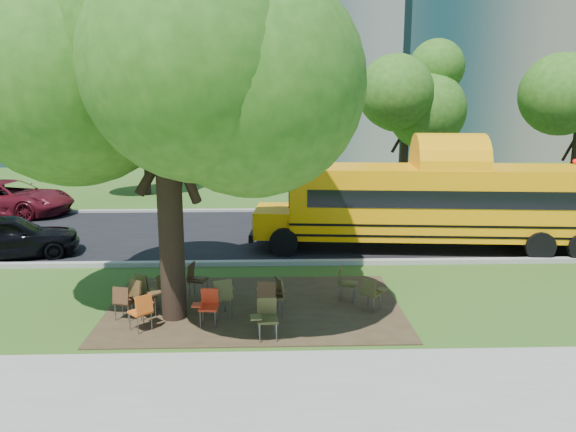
{
  "coord_description": "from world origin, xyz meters",
  "views": [
    {
      "loc": [
        1.37,
        -13.34,
        4.96
      ],
      "look_at": [
        1.94,
        3.47,
        1.42
      ],
      "focal_mm": 35.0,
      "sensor_mm": 36.0,
      "label": 1
    }
  ],
  "objects_px": {
    "chair_10": "(196,277)",
    "chair_12": "(345,281)",
    "chair_0": "(125,299)",
    "chair_1": "(141,294)",
    "chair_7": "(371,291)",
    "chair_11": "(222,294)",
    "chair_5": "(266,315)",
    "main_tree": "(162,37)",
    "school_bus": "(443,202)",
    "chair_9": "(137,289)",
    "chair_4": "(269,295)",
    "chair_6": "(274,293)",
    "black_car": "(8,236)",
    "chair_2": "(142,308)",
    "chair_3": "(208,303)",
    "chair_8": "(160,286)",
    "bg_car_red": "(10,198)"
  },
  "relations": [
    {
      "from": "chair_3",
      "to": "main_tree",
      "type": "bearing_deg",
      "value": -25.14
    },
    {
      "from": "chair_8",
      "to": "chair_9",
      "type": "relative_size",
      "value": 0.97
    },
    {
      "from": "chair_9",
      "to": "black_car",
      "type": "distance_m",
      "value": 6.86
    },
    {
      "from": "chair_4",
      "to": "chair_6",
      "type": "xyz_separation_m",
      "value": [
        0.11,
        0.16,
        0.0
      ]
    },
    {
      "from": "chair_1",
      "to": "chair_7",
      "type": "height_order",
      "value": "chair_1"
    },
    {
      "from": "school_bus",
      "to": "chair_9",
      "type": "relative_size",
      "value": 13.07
    },
    {
      "from": "school_bus",
      "to": "chair_8",
      "type": "relative_size",
      "value": 13.44
    },
    {
      "from": "main_tree",
      "to": "bg_car_red",
      "type": "height_order",
      "value": "main_tree"
    },
    {
      "from": "chair_1",
      "to": "chair_10",
      "type": "xyz_separation_m",
      "value": [
        1.05,
        1.39,
        -0.05
      ]
    },
    {
      "from": "chair_0",
      "to": "chair_7",
      "type": "xyz_separation_m",
      "value": [
        5.68,
        0.38,
        -0.01
      ]
    },
    {
      "from": "chair_10",
      "to": "chair_3",
      "type": "bearing_deg",
      "value": 29.07
    },
    {
      "from": "chair_3",
      "to": "chair_8",
      "type": "distance_m",
      "value": 1.72
    },
    {
      "from": "chair_7",
      "to": "chair_1",
      "type": "bearing_deg",
      "value": -138.18
    },
    {
      "from": "black_car",
      "to": "chair_5",
      "type": "bearing_deg",
      "value": -144.88
    },
    {
      "from": "chair_11",
      "to": "bg_car_red",
      "type": "height_order",
      "value": "bg_car_red"
    },
    {
      "from": "chair_4",
      "to": "chair_6",
      "type": "height_order",
      "value": "chair_6"
    },
    {
      "from": "chair_2",
      "to": "chair_9",
      "type": "distance_m",
      "value": 1.3
    },
    {
      "from": "chair_10",
      "to": "chair_12",
      "type": "relative_size",
      "value": 1.02
    },
    {
      "from": "chair_0",
      "to": "chair_11",
      "type": "distance_m",
      "value": 2.19
    },
    {
      "from": "school_bus",
      "to": "chair_0",
      "type": "bearing_deg",
      "value": -142.06
    },
    {
      "from": "chair_9",
      "to": "chair_8",
      "type": "bearing_deg",
      "value": -119.56
    },
    {
      "from": "chair_10",
      "to": "chair_12",
      "type": "distance_m",
      "value": 3.76
    },
    {
      "from": "chair_4",
      "to": "chair_10",
      "type": "xyz_separation_m",
      "value": [
        -1.86,
        1.48,
        -0.02
      ]
    },
    {
      "from": "school_bus",
      "to": "chair_12",
      "type": "bearing_deg",
      "value": -123.96
    },
    {
      "from": "chair_11",
      "to": "chair_7",
      "type": "bearing_deg",
      "value": -21.22
    },
    {
      "from": "chair_4",
      "to": "chair_9",
      "type": "distance_m",
      "value": 3.19
    },
    {
      "from": "main_tree",
      "to": "chair_12",
      "type": "relative_size",
      "value": 11.28
    },
    {
      "from": "main_tree",
      "to": "bg_car_red",
      "type": "xyz_separation_m",
      "value": [
        -8.98,
        11.91,
        -5.46
      ]
    },
    {
      "from": "chair_7",
      "to": "chair_10",
      "type": "bearing_deg",
      "value": -155.74
    },
    {
      "from": "chair_11",
      "to": "chair_2",
      "type": "bearing_deg",
      "value": 177.25
    },
    {
      "from": "chair_0",
      "to": "chair_10",
      "type": "relative_size",
      "value": 0.93
    },
    {
      "from": "chair_3",
      "to": "chair_9",
      "type": "height_order",
      "value": "chair_9"
    },
    {
      "from": "chair_1",
      "to": "chair_5",
      "type": "height_order",
      "value": "chair_1"
    },
    {
      "from": "chair_0",
      "to": "chair_2",
      "type": "height_order",
      "value": "chair_2"
    },
    {
      "from": "chair_1",
      "to": "chair_3",
      "type": "height_order",
      "value": "chair_1"
    },
    {
      "from": "chair_4",
      "to": "chair_8",
      "type": "distance_m",
      "value": 2.75
    },
    {
      "from": "chair_8",
      "to": "chair_12",
      "type": "height_order",
      "value": "chair_12"
    },
    {
      "from": "main_tree",
      "to": "chair_10",
      "type": "distance_m",
      "value": 5.84
    },
    {
      "from": "chair_11",
      "to": "black_car",
      "type": "height_order",
      "value": "black_car"
    },
    {
      "from": "main_tree",
      "to": "chair_0",
      "type": "height_order",
      "value": "main_tree"
    },
    {
      "from": "chair_12",
      "to": "bg_car_red",
      "type": "height_order",
      "value": "bg_car_red"
    },
    {
      "from": "chair_6",
      "to": "chair_11",
      "type": "height_order",
      "value": "chair_11"
    },
    {
      "from": "school_bus",
      "to": "chair_9",
      "type": "bearing_deg",
      "value": -144.48
    },
    {
      "from": "chair_6",
      "to": "chair_9",
      "type": "height_order",
      "value": "chair_6"
    },
    {
      "from": "school_bus",
      "to": "chair_9",
      "type": "xyz_separation_m",
      "value": [
        -8.84,
        -5.19,
        -1.06
      ]
    },
    {
      "from": "main_tree",
      "to": "chair_3",
      "type": "xyz_separation_m",
      "value": [
        0.82,
        -0.45,
        -5.69
      ]
    },
    {
      "from": "chair_4",
      "to": "chair_9",
      "type": "bearing_deg",
      "value": -177.23
    },
    {
      "from": "chair_5",
      "to": "black_car",
      "type": "height_order",
      "value": "black_car"
    },
    {
      "from": "chair_5",
      "to": "chair_10",
      "type": "relative_size",
      "value": 1.0
    },
    {
      "from": "chair_5",
      "to": "chair_10",
      "type": "bearing_deg",
      "value": -59.67
    }
  ]
}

